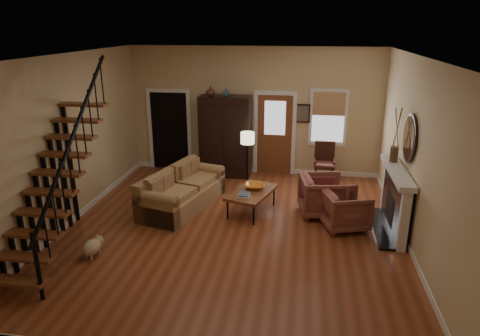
# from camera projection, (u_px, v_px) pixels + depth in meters

# --- Properties ---
(room) EXTENTS (7.00, 7.33, 3.30)m
(room) POSITION_uv_depth(u_px,v_px,m) (226.00, 133.00, 9.58)
(room) COLOR brown
(room) RESTS_ON ground
(staircase) EXTENTS (0.94, 2.80, 3.20)m
(staircase) POSITION_uv_depth(u_px,v_px,m) (52.00, 167.00, 7.02)
(staircase) COLOR brown
(staircase) RESTS_ON ground
(fireplace) EXTENTS (0.33, 1.95, 2.30)m
(fireplace) POSITION_uv_depth(u_px,v_px,m) (398.00, 194.00, 8.15)
(fireplace) COLOR black
(fireplace) RESTS_ON ground
(armoire) EXTENTS (1.30, 0.60, 2.10)m
(armoire) POSITION_uv_depth(u_px,v_px,m) (225.00, 136.00, 11.07)
(armoire) COLOR black
(armoire) RESTS_ON ground
(vase_a) EXTENTS (0.24, 0.24, 0.25)m
(vase_a) POSITION_uv_depth(u_px,v_px,m) (210.00, 91.00, 10.65)
(vase_a) COLOR #4C2619
(vase_a) RESTS_ON armoire
(vase_b) EXTENTS (0.20, 0.20, 0.21)m
(vase_b) POSITION_uv_depth(u_px,v_px,m) (226.00, 92.00, 10.60)
(vase_b) COLOR #334C60
(vase_b) RESTS_ON armoire
(sofa) EXTENTS (1.52, 2.40, 0.83)m
(sofa) POSITION_uv_depth(u_px,v_px,m) (182.00, 190.00, 9.24)
(sofa) COLOR #A07748
(sofa) RESTS_ON ground
(coffee_table) EXTENTS (1.07, 1.41, 0.48)m
(coffee_table) POSITION_uv_depth(u_px,v_px,m) (252.00, 202.00, 9.08)
(coffee_table) COLOR brown
(coffee_table) RESTS_ON ground
(bowl) EXTENTS (0.43, 0.43, 0.11)m
(bowl) POSITION_uv_depth(u_px,v_px,m) (255.00, 186.00, 9.12)
(bowl) COLOR orange
(bowl) RESTS_ON coffee_table
(books) EXTENTS (0.23, 0.31, 0.06)m
(books) POSITION_uv_depth(u_px,v_px,m) (244.00, 195.00, 8.73)
(books) COLOR beige
(books) RESTS_ON coffee_table
(armchair_left) EXTENTS (1.04, 1.03, 0.76)m
(armchair_left) POSITION_uv_depth(u_px,v_px,m) (345.00, 210.00, 8.34)
(armchair_left) COLOR maroon
(armchair_left) RESTS_ON ground
(armchair_right) EXTENTS (1.05, 1.03, 0.84)m
(armchair_right) POSITION_uv_depth(u_px,v_px,m) (323.00, 196.00, 8.92)
(armchair_right) COLOR maroon
(armchair_right) RESTS_ON ground
(floor_lamp) EXTENTS (0.43, 0.43, 1.41)m
(floor_lamp) POSITION_uv_depth(u_px,v_px,m) (247.00, 161.00, 10.21)
(floor_lamp) COLOR black
(floor_lamp) RESTS_ON ground
(side_chair) EXTENTS (0.54, 0.54, 1.02)m
(side_chair) POSITION_uv_depth(u_px,v_px,m) (324.00, 163.00, 10.69)
(side_chair) COLOR #381B11
(side_chair) RESTS_ON ground
(dog) EXTENTS (0.33, 0.48, 0.32)m
(dog) POSITION_uv_depth(u_px,v_px,m) (92.00, 248.00, 7.35)
(dog) COLOR beige
(dog) RESTS_ON ground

